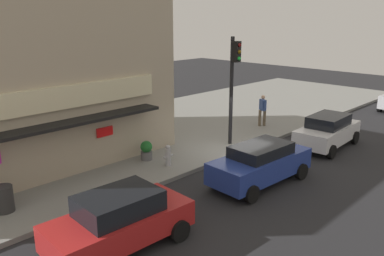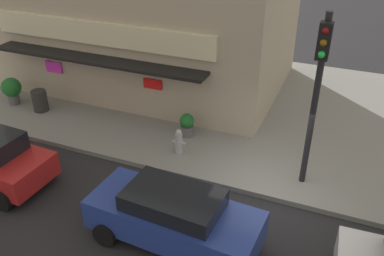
{
  "view_description": "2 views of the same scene",
  "coord_description": "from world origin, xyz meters",
  "px_view_note": "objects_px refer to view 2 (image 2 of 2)",
  "views": [
    {
      "loc": [
        -13.57,
        -10.5,
        6.21
      ],
      "look_at": [
        -1.54,
        1.28,
        1.43
      ],
      "focal_mm": 36.97,
      "sensor_mm": 36.0,
      "label": 1
    },
    {
      "loc": [
        1.7,
        -9.5,
        7.85
      ],
      "look_at": [
        -2.51,
        0.71,
        1.48
      ],
      "focal_mm": 38.41,
      "sensor_mm": 36.0,
      "label": 2
    }
  ],
  "objects_px": {
    "fire_hydrant": "(179,142)",
    "potted_plant_by_doorway": "(12,89)",
    "traffic_light": "(318,83)",
    "potted_plant_by_window": "(187,125)",
    "trash_can": "(40,101)",
    "parked_car_blue": "(174,217)"
  },
  "relations": [
    {
      "from": "potted_plant_by_doorway",
      "to": "fire_hydrant",
      "type": "bearing_deg",
      "value": -5.68
    },
    {
      "from": "fire_hydrant",
      "to": "trash_can",
      "type": "height_order",
      "value": "fire_hydrant"
    },
    {
      "from": "fire_hydrant",
      "to": "trash_can",
      "type": "bearing_deg",
      "value": 173.59
    },
    {
      "from": "trash_can",
      "to": "potted_plant_by_window",
      "type": "height_order",
      "value": "trash_can"
    },
    {
      "from": "fire_hydrant",
      "to": "potted_plant_by_doorway",
      "type": "height_order",
      "value": "potted_plant_by_doorway"
    },
    {
      "from": "potted_plant_by_doorway",
      "to": "parked_car_blue",
      "type": "relative_size",
      "value": 0.25
    },
    {
      "from": "potted_plant_by_doorway",
      "to": "parked_car_blue",
      "type": "bearing_deg",
      "value": -25.22
    },
    {
      "from": "trash_can",
      "to": "fire_hydrant",
      "type": "bearing_deg",
      "value": -6.41
    },
    {
      "from": "potted_plant_by_doorway",
      "to": "potted_plant_by_window",
      "type": "xyz_separation_m",
      "value": [
        7.65,
        0.39,
        -0.24
      ]
    },
    {
      "from": "trash_can",
      "to": "potted_plant_by_doorway",
      "type": "bearing_deg",
      "value": 177.58
    },
    {
      "from": "fire_hydrant",
      "to": "potted_plant_by_doorway",
      "type": "xyz_separation_m",
      "value": [
        -7.85,
        0.78,
        0.23
      ]
    },
    {
      "from": "trash_can",
      "to": "parked_car_blue",
      "type": "distance_m",
      "value": 9.0
    },
    {
      "from": "potted_plant_by_window",
      "to": "parked_car_blue",
      "type": "distance_m",
      "value": 5.07
    },
    {
      "from": "trash_can",
      "to": "potted_plant_by_window",
      "type": "distance_m",
      "value": 6.22
    },
    {
      "from": "trash_can",
      "to": "potted_plant_by_doorway",
      "type": "distance_m",
      "value": 1.46
    },
    {
      "from": "traffic_light",
      "to": "trash_can",
      "type": "height_order",
      "value": "traffic_light"
    },
    {
      "from": "fire_hydrant",
      "to": "potted_plant_by_window",
      "type": "bearing_deg",
      "value": 99.94
    },
    {
      "from": "fire_hydrant",
      "to": "potted_plant_by_window",
      "type": "relative_size",
      "value": 1.06
    },
    {
      "from": "potted_plant_by_window",
      "to": "trash_can",
      "type": "bearing_deg",
      "value": -175.87
    },
    {
      "from": "traffic_light",
      "to": "fire_hydrant",
      "type": "bearing_deg",
      "value": 178.72
    },
    {
      "from": "traffic_light",
      "to": "potted_plant_by_doorway",
      "type": "xyz_separation_m",
      "value": [
        -11.97,
        0.87,
        -2.63
      ]
    },
    {
      "from": "traffic_light",
      "to": "potted_plant_by_window",
      "type": "height_order",
      "value": "traffic_light"
    }
  ]
}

